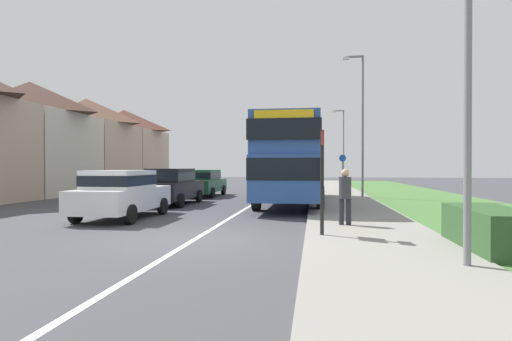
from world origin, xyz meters
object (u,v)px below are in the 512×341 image
pedestrian_at_stop (345,194)px  bus_stop_sign (322,175)px  double_decker_bus (292,158)px  street_lamp_far (342,142)px  parked_car_black (172,185)px  parked_car_white (122,192)px  cycle_route_sign (343,172)px  parked_car_dark_green (204,182)px  street_lamp_mid (361,117)px

pedestrian_at_stop → bus_stop_sign: (-0.66, -1.79, 0.56)m
double_decker_bus → street_lamp_far: size_ratio=1.50×
parked_car_black → bus_stop_sign: bearing=-50.8°
parked_car_white → cycle_route_sign: (8.15, 13.76, 0.53)m
double_decker_bus → parked_car_black: double_decker_bus is taller
parked_car_dark_green → bus_stop_sign: (6.62, -13.44, 0.67)m
cycle_route_sign → street_lamp_far: bearing=86.3°
street_lamp_mid → parked_car_white: bearing=-132.2°
parked_car_white → parked_car_black: (-0.08, 5.08, 0.02)m
double_decker_bus → pedestrian_at_stop: bearing=-75.7°
parked_car_white → street_lamp_far: size_ratio=0.60×
parked_car_dark_green → street_lamp_mid: size_ratio=0.58×
parked_car_black → street_lamp_far: (9.04, 21.00, 3.16)m
parked_car_black → street_lamp_mid: bearing=27.6°
cycle_route_sign → street_lamp_mid: bearing=-80.2°
bus_stop_sign → cycle_route_sign: bus_stop_sign is taller
pedestrian_at_stop → parked_car_white: bearing=170.2°
street_lamp_mid → parked_car_dark_green: bearing=175.7°
cycle_route_sign → street_lamp_mid: 5.06m
double_decker_bus → pedestrian_at_stop: 7.63m
street_lamp_mid → street_lamp_far: street_lamp_mid is taller
parked_car_white → street_lamp_far: (8.95, 26.08, 3.18)m
cycle_route_sign → parked_car_dark_green: bearing=-157.8°
double_decker_bus → pedestrian_at_stop: (1.87, -7.30, -1.17)m
parked_car_black → double_decker_bus: bearing=10.2°
parked_car_black → cycle_route_sign: cycle_route_sign is taller
cycle_route_sign → bus_stop_sign: bearing=-95.4°
parked_car_black → street_lamp_mid: (8.92, 4.66, 3.51)m
pedestrian_at_stop → cycle_route_sign: bearing=86.4°
bus_stop_sign → street_lamp_far: street_lamp_far is taller
parked_car_black → street_lamp_mid: size_ratio=0.58×
bus_stop_sign → parked_car_white: bearing=155.1°
pedestrian_at_stop → bus_stop_sign: size_ratio=0.64×
parked_car_white → bus_stop_sign: bearing=-24.9°
parked_car_black → street_lamp_mid: 10.66m
parked_car_white → bus_stop_sign: (6.55, -3.04, 0.65)m
parked_car_white → street_lamp_far: street_lamp_far is taller
bus_stop_sign → street_lamp_far: 29.33m
parked_car_white → street_lamp_mid: bearing=47.8°
double_decker_bus → bus_stop_sign: double_decker_bus is taller
parked_car_black → pedestrian_at_stop: 9.66m
parked_car_dark_green → bus_stop_sign: 15.00m
bus_stop_sign → parked_car_black: bearing=129.2°
parked_car_white → parked_car_dark_green: 10.40m
parked_car_black → parked_car_dark_green: size_ratio=1.01×
parked_car_dark_green → cycle_route_sign: 8.91m
parked_car_white → street_lamp_mid: (8.84, 9.73, 3.53)m
bus_stop_sign → street_lamp_mid: (2.29, 12.77, 2.88)m
double_decker_bus → street_lamp_mid: 5.56m
parked_car_black → pedestrian_at_stop: size_ratio=2.71×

